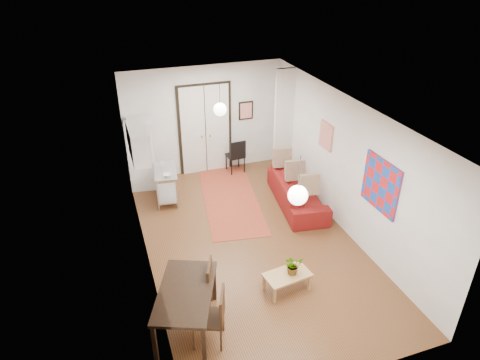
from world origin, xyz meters
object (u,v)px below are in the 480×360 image
object	(u,v)px
sofa	(297,192)
dining_table	(186,295)
kitchen_counter	(166,181)
dining_chair_near	(196,279)
coffee_table	(287,276)
fridge	(141,154)
black_side_chair	(234,151)
dining_chair_far	(206,309)

from	to	relation	value
sofa	dining_table	xyz separation A→B (m)	(-3.34, -2.91, 0.38)
kitchen_counter	dining_table	xyz separation A→B (m)	(-0.43, -4.14, 0.22)
dining_chair_near	dining_table	bearing A→B (deg)	-7.82
coffee_table	dining_chair_near	distance (m)	1.65
sofa	fridge	xyz separation A→B (m)	(-3.34, 2.11, 0.57)
dining_table	dining_chair_near	xyz separation A→B (m)	(0.26, 0.45, -0.14)
sofa	black_side_chair	size ratio (longest dim) A/B	2.39
kitchen_counter	coffee_table	bearing A→B (deg)	-61.45
black_side_chair	dining_chair_far	bearing A→B (deg)	62.14
sofa	fridge	distance (m)	3.99
black_side_chair	dining_table	bearing A→B (deg)	58.75
dining_chair_near	black_side_chair	xyz separation A→B (m)	(2.22, 4.66, -0.02)
kitchen_counter	black_side_chair	world-z (taller)	black_side_chair
dining_chair_near	dining_chair_far	distance (m)	0.70
fridge	dining_chair_near	xyz separation A→B (m)	(0.26, -4.57, -0.33)
black_side_chair	coffee_table	bearing A→B (deg)	77.54
dining_table	black_side_chair	xyz separation A→B (m)	(2.48, 5.11, -0.15)
dining_chair_near	dining_chair_far	xyz separation A→B (m)	(0.00, -0.70, 0.00)
coffee_table	black_side_chair	distance (m)	4.87
dining_chair_far	black_side_chair	bearing A→B (deg)	179.69
coffee_table	fridge	bearing A→B (deg)	111.66
sofa	kitchen_counter	size ratio (longest dim) A/B	2.07
dining_table	dining_chair_far	world-z (taller)	dining_chair_far
dining_chair_near	fridge	bearing A→B (deg)	-154.55
fridge	dining_table	world-z (taller)	fridge
sofa	dining_chair_near	bearing A→B (deg)	136.62
coffee_table	fridge	distance (m)	5.13
dining_chair_far	black_side_chair	distance (m)	5.81
sofa	kitchen_counter	world-z (taller)	kitchen_counter
coffee_table	dining_chair_near	world-z (taller)	dining_chair_near
dining_chair_near	black_side_chair	bearing A→B (deg)	176.72
sofa	dining_chair_far	distance (m)	4.42
coffee_table	kitchen_counter	bearing A→B (deg)	110.55
sofa	black_side_chair	xyz separation A→B (m)	(-0.85, 2.21, 0.23)
sofa	dining_chair_far	size ratio (longest dim) A/B	2.30
coffee_table	black_side_chair	bearing A→B (deg)	82.90
dining_chair_near	black_side_chair	size ratio (longest dim) A/B	1.04
sofa	fridge	bearing A→B (deg)	65.64
dining_table	dining_chair_near	bearing A→B (deg)	59.98
kitchen_counter	fridge	size ratio (longest dim) A/B	0.61
coffee_table	dining_chair_far	world-z (taller)	dining_chair_far
dining_chair_far	dining_chair_near	bearing A→B (deg)	-157.80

